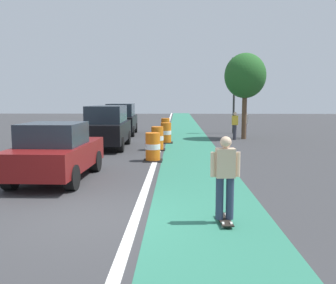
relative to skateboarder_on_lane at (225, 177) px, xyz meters
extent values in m
plane|color=#38383A|center=(-2.66, 0.17, -0.91)|extent=(100.00, 100.00, 0.00)
cube|color=#2D755B|center=(-0.26, 12.17, -0.91)|extent=(2.50, 80.00, 0.01)
cube|color=silver|center=(-1.76, 12.17, -0.91)|extent=(0.20, 80.00, 0.01)
cube|color=black|center=(0.00, 0.00, -0.84)|extent=(0.27, 0.81, 0.02)
cylinder|color=silver|center=(-0.09, 0.25, -0.86)|extent=(0.05, 0.11, 0.11)
cylinder|color=silver|center=(0.06, 0.26, -0.86)|extent=(0.05, 0.11, 0.11)
cylinder|color=silver|center=(-0.06, -0.26, -0.86)|extent=(0.05, 0.11, 0.11)
cylinder|color=silver|center=(0.09, -0.25, -0.86)|extent=(0.05, 0.11, 0.11)
cylinder|color=#2D3851|center=(-0.10, -0.01, -0.42)|extent=(0.15, 0.15, 0.82)
cylinder|color=#2D3851|center=(0.10, 0.01, -0.42)|extent=(0.15, 0.15, 0.82)
cube|color=beige|center=(0.00, 0.00, 0.27)|extent=(0.37, 0.24, 0.56)
cylinder|color=beige|center=(-0.24, -0.02, 0.24)|extent=(0.09, 0.09, 0.48)
cylinder|color=beige|center=(0.24, 0.02, 0.24)|extent=(0.09, 0.09, 0.48)
sphere|color=beige|center=(0.00, 0.00, 0.67)|extent=(0.22, 0.22, 0.22)
cube|color=maroon|center=(-4.46, 3.73, -0.21)|extent=(1.94, 4.14, 0.72)
cube|color=#232D38|center=(-4.47, 3.48, 0.47)|extent=(1.66, 1.76, 0.64)
cylinder|color=black|center=(-5.25, 5.02, -0.57)|extent=(0.30, 0.69, 0.68)
cylinder|color=black|center=(-3.61, 4.99, -0.57)|extent=(0.30, 0.69, 0.68)
cylinder|color=black|center=(-5.31, 2.48, -0.57)|extent=(0.30, 0.69, 0.68)
cylinder|color=black|center=(-3.67, 2.44, -0.57)|extent=(0.30, 0.69, 0.68)
cube|color=black|center=(-4.30, 10.73, -0.12)|extent=(1.95, 4.64, 0.90)
cube|color=#232D38|center=(-4.30, 10.73, 0.73)|extent=(1.69, 2.89, 0.80)
cylinder|color=black|center=(-5.15, 12.14, -0.57)|extent=(0.30, 0.69, 0.68)
cylinder|color=black|center=(-3.52, 12.18, -0.57)|extent=(0.30, 0.69, 0.68)
cylinder|color=black|center=(-5.08, 9.29, -0.57)|extent=(0.30, 0.69, 0.68)
cylinder|color=black|center=(-3.44, 9.33, -0.57)|extent=(0.30, 0.69, 0.68)
cube|color=black|center=(-4.61, 17.33, -0.12)|extent=(2.04, 4.68, 0.90)
cube|color=#232D38|center=(-4.61, 17.33, 0.73)|extent=(1.74, 2.92, 0.80)
cylinder|color=black|center=(-5.49, 18.71, -0.57)|extent=(0.31, 0.69, 0.68)
cylinder|color=black|center=(-3.86, 18.79, -0.57)|extent=(0.31, 0.69, 0.68)
cylinder|color=black|center=(-5.37, 15.86, -0.57)|extent=(0.31, 0.69, 0.68)
cylinder|color=black|center=(-3.73, 15.94, -0.57)|extent=(0.31, 0.69, 0.68)
cylinder|color=orange|center=(-1.84, 7.03, -0.66)|extent=(0.56, 0.56, 0.42)
cylinder|color=white|center=(-1.84, 7.03, -0.35)|extent=(0.57, 0.57, 0.21)
cylinder|color=orange|center=(-1.84, 7.03, -0.03)|extent=(0.56, 0.56, 0.42)
cube|color=black|center=(-1.84, 7.03, -0.89)|extent=(0.73, 0.73, 0.04)
cylinder|color=orange|center=(-1.83, 10.04, -0.66)|extent=(0.56, 0.56, 0.42)
cylinder|color=white|center=(-1.83, 10.04, -0.35)|extent=(0.57, 0.57, 0.21)
cylinder|color=orange|center=(-1.83, 10.04, -0.03)|extent=(0.56, 0.56, 0.42)
cube|color=black|center=(-1.83, 10.04, -0.89)|extent=(0.73, 0.73, 0.04)
cylinder|color=orange|center=(-1.51, 12.80, -0.66)|extent=(0.56, 0.56, 0.42)
cylinder|color=white|center=(-1.51, 12.80, -0.35)|extent=(0.57, 0.57, 0.21)
cylinder|color=orange|center=(-1.51, 12.80, -0.03)|extent=(0.56, 0.56, 0.42)
cube|color=black|center=(-1.51, 12.80, -0.89)|extent=(0.73, 0.73, 0.04)
cylinder|color=orange|center=(-1.68, 17.18, -0.66)|extent=(0.56, 0.56, 0.42)
cylinder|color=white|center=(-1.68, 17.18, -0.35)|extent=(0.57, 0.57, 0.21)
cylinder|color=orange|center=(-1.68, 17.18, -0.03)|extent=(0.56, 0.56, 0.42)
cube|color=black|center=(-1.68, 17.18, -0.89)|extent=(0.73, 0.73, 0.04)
cylinder|color=#2D2D2D|center=(2.94, 18.37, 1.19)|extent=(0.14, 0.14, 4.20)
cube|color=black|center=(2.94, 18.37, 3.74)|extent=(0.32, 0.32, 0.90)
sphere|color=red|center=(3.11, 18.37, 4.00)|extent=(0.16, 0.16, 0.16)
sphere|color=green|center=(3.11, 18.37, 3.48)|extent=(0.16, 0.16, 0.16)
cylinder|color=#33333D|center=(3.21, 15.47, -0.48)|extent=(0.20, 0.20, 0.86)
cube|color=white|center=(3.21, 15.47, 0.22)|extent=(0.34, 0.20, 0.54)
sphere|color=tan|center=(3.21, 15.47, 0.60)|extent=(0.20, 0.20, 0.20)
cylinder|color=#33333D|center=(2.43, 14.42, -0.48)|extent=(0.20, 0.20, 0.86)
cube|color=gold|center=(2.43, 14.42, 0.22)|extent=(0.34, 0.20, 0.54)
sphere|color=beige|center=(2.43, 14.42, 0.60)|extent=(0.20, 0.20, 0.20)
cylinder|color=brown|center=(3.03, 14.87, 0.39)|extent=(0.28, 0.28, 2.60)
ellipsoid|color=#235B23|center=(3.03, 14.87, 2.79)|extent=(2.40, 2.40, 2.60)
camera|label=1|loc=(-0.92, -6.93, 1.49)|focal=39.42mm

